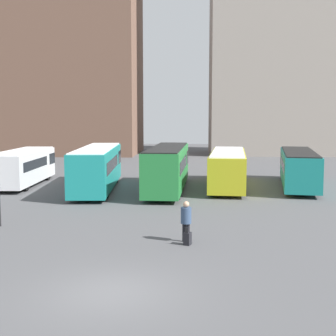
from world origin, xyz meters
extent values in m
plane|color=#4C4C4F|center=(0.00, 0.00, 0.00)|extent=(160.00, 160.00, 0.00)
cube|color=brown|center=(-20.81, 55.61, 12.48)|extent=(31.00, 15.12, 24.96)
cube|color=gray|center=(16.08, 55.61, 21.70)|extent=(21.52, 11.13, 43.39)
cube|color=silver|center=(-10.84, 22.42, 1.50)|extent=(2.91, 9.67, 2.42)
cube|color=black|center=(-10.97, 26.35, 1.80)|extent=(2.69, 1.85, 0.92)
cube|color=black|center=(-10.81, 21.56, 1.80)|extent=(2.82, 6.22, 0.73)
cube|color=white|center=(-10.84, 22.42, 2.75)|extent=(2.70, 9.47, 0.08)
cylinder|color=black|center=(-10.94, 25.39, 0.53)|extent=(2.52, 1.15, 1.06)
cylinder|color=black|center=(-10.74, 19.45, 0.53)|extent=(2.52, 1.15, 1.06)
cube|color=#19847F|center=(-4.48, 20.47, 1.67)|extent=(3.31, 12.37, 2.83)
cube|color=black|center=(-4.82, 25.47, 2.03)|extent=(2.66, 2.41, 1.08)
cube|color=black|center=(-4.40, 19.37, 2.03)|extent=(3.04, 7.98, 0.85)
cube|color=white|center=(-4.48, 20.47, 3.13)|extent=(3.09, 12.12, 0.08)
cylinder|color=black|center=(-4.74, 24.25, 0.47)|extent=(2.44, 1.10, 0.94)
cylinder|color=black|center=(-4.22, 16.68, 0.47)|extent=(2.44, 1.10, 0.94)
cube|color=#237A38|center=(0.78, 20.27, 1.72)|extent=(2.94, 11.90, 2.88)
cube|color=black|center=(0.99, 25.10, 2.08)|extent=(2.56, 2.27, 1.10)
cube|color=black|center=(0.74, 19.20, 2.08)|extent=(2.79, 7.66, 0.86)
cube|color=black|center=(0.78, 20.27, 3.20)|extent=(2.74, 11.66, 0.08)
cylinder|color=black|center=(0.94, 23.92, 0.51)|extent=(2.38, 1.12, 1.02)
cylinder|color=black|center=(0.62, 16.61, 0.51)|extent=(2.38, 1.12, 1.02)
cube|color=gold|center=(5.37, 22.31, 1.48)|extent=(3.63, 11.65, 2.45)
cube|color=black|center=(5.81, 26.99, 1.78)|extent=(2.80, 2.34, 0.93)
cube|color=black|center=(5.27, 21.28, 1.78)|extent=(3.27, 7.55, 0.74)
cube|color=white|center=(5.37, 22.31, 2.74)|extent=(3.40, 11.41, 0.08)
cylinder|color=black|center=(5.70, 25.84, 0.45)|extent=(2.54, 1.13, 0.90)
cylinder|color=black|center=(5.04, 18.77, 0.45)|extent=(2.54, 1.13, 0.90)
cube|color=#19847F|center=(10.84, 22.55, 1.51)|extent=(4.28, 11.80, 2.43)
cube|color=black|center=(11.60, 27.23, 1.81)|extent=(2.80, 2.49, 0.92)
cube|color=black|center=(10.67, 21.53, 1.81)|extent=(3.64, 7.70, 0.73)
cube|color=black|center=(10.84, 22.55, 2.76)|extent=(4.05, 11.54, 0.08)
cylinder|color=black|center=(11.42, 26.09, 0.54)|extent=(2.50, 1.44, 1.07)
cylinder|color=black|center=(10.27, 19.02, 0.54)|extent=(2.50, 1.44, 1.07)
cylinder|color=black|center=(2.20, 6.09, 0.41)|extent=(0.21, 0.21, 0.82)
cylinder|color=black|center=(2.36, 6.03, 0.41)|extent=(0.21, 0.21, 0.82)
cylinder|color=#334766|center=(2.28, 6.06, 1.17)|extent=(0.60, 0.60, 0.71)
sphere|color=tan|center=(2.28, 6.06, 1.66)|extent=(0.27, 0.27, 0.27)
cube|color=black|center=(2.35, 5.55, 0.27)|extent=(0.37, 0.40, 0.54)
cube|color=black|center=(2.31, 5.44, 0.66)|extent=(0.15, 0.08, 0.24)
camera|label=1|loc=(2.45, -13.92, 5.44)|focal=50.00mm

